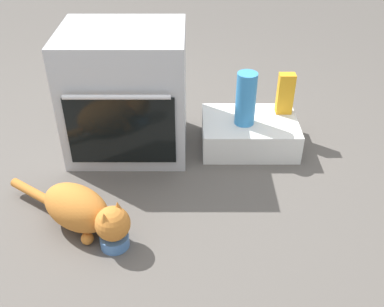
{
  "coord_description": "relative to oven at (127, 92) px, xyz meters",
  "views": [
    {
      "loc": [
        0.28,
        -1.78,
        1.46
      ],
      "look_at": [
        0.27,
        -0.05,
        0.25
      ],
      "focal_mm": 41.82,
      "sensor_mm": 36.0,
      "label": 1
    }
  ],
  "objects": [
    {
      "name": "food_bowl",
      "position": [
        0.02,
        -0.79,
        -0.31
      ],
      "size": [
        0.13,
        0.13,
        0.08
      ],
      "color": "#4C7AB7",
      "rests_on": "ground"
    },
    {
      "name": "oven",
      "position": [
        0.0,
        0.0,
        0.0
      ],
      "size": [
        0.64,
        0.56,
        0.69
      ],
      "color": "#B7BABF",
      "rests_on": "ground"
    },
    {
      "name": "ground",
      "position": [
        0.08,
        -0.4,
        -0.34
      ],
      "size": [
        8.0,
        8.0,
        0.0
      ],
      "primitive_type": "plane",
      "color": "#56514C"
    },
    {
      "name": "cat",
      "position": [
        -0.13,
        -0.7,
        -0.23
      ],
      "size": [
        0.64,
        0.46,
        0.22
      ],
      "rotation": [
        0.0,
        0.0,
        -0.58
      ],
      "color": "#C6752D",
      "rests_on": "ground"
    },
    {
      "name": "juice_carton",
      "position": [
        0.89,
        0.09,
        -0.05
      ],
      "size": [
        0.09,
        0.06,
        0.24
      ],
      "primitive_type": "cube",
      "color": "orange",
      "rests_on": "pantry_cabinet"
    },
    {
      "name": "pantry_cabinet",
      "position": [
        0.69,
        0.0,
        -0.26
      ],
      "size": [
        0.54,
        0.39,
        0.17
      ],
      "primitive_type": "cube",
      "color": "white",
      "rests_on": "ground"
    },
    {
      "name": "water_bottle",
      "position": [
        0.65,
        -0.03,
        -0.02
      ],
      "size": [
        0.11,
        0.11,
        0.3
      ],
      "primitive_type": "cylinder",
      "color": "#388CD1",
      "rests_on": "pantry_cabinet"
    }
  ]
}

